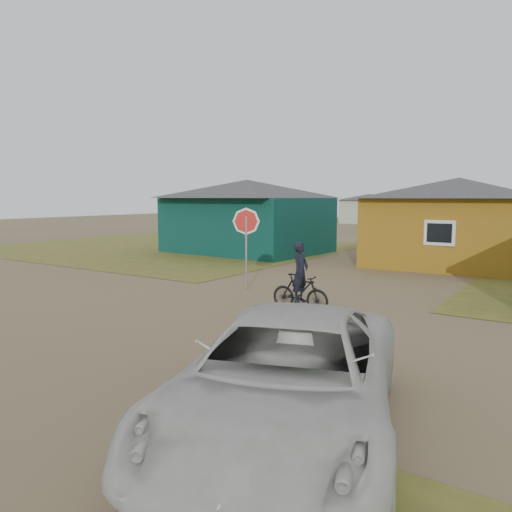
# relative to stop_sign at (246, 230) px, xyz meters

# --- Properties ---
(ground) EXTENTS (120.00, 120.00, 0.00)m
(ground) POSITION_rel_stop_sign_xyz_m (1.89, -4.00, -1.97)
(ground) COLOR brown
(grass_nw) EXTENTS (20.00, 18.00, 0.00)m
(grass_nw) POSITION_rel_stop_sign_xyz_m (-12.11, 9.00, -1.97)
(grass_nw) COLOR olive
(grass_nw) RESTS_ON ground
(house_teal) EXTENTS (8.93, 7.08, 4.00)m
(house_teal) POSITION_rel_stop_sign_xyz_m (-6.61, 9.50, 0.08)
(house_teal) COLOR #08312B
(house_teal) RESTS_ON ground
(house_yellow) EXTENTS (7.72, 6.76, 3.90)m
(house_yellow) POSITION_rel_stop_sign_xyz_m (4.39, 9.99, 0.03)
(house_yellow) COLOR #8E6315
(house_yellow) RESTS_ON ground
(house_pale_west) EXTENTS (7.04, 6.15, 3.60)m
(house_pale_west) POSITION_rel_stop_sign_xyz_m (-4.11, 30.00, -0.12)
(house_pale_west) COLOR #A9B299
(house_pale_west) RESTS_ON ground
(house_pale_north) EXTENTS (6.28, 5.81, 3.40)m
(house_pale_north) POSITION_rel_stop_sign_xyz_m (-12.11, 42.00, -0.22)
(house_pale_north) COLOR #A9B299
(house_pale_north) RESTS_ON ground
(stop_sign) EXTENTS (0.88, 0.18, 2.71)m
(stop_sign) POSITION_rel_stop_sign_xyz_m (0.00, 0.00, 0.00)
(stop_sign) COLOR gray
(stop_sign) RESTS_ON ground
(cyclist) EXTENTS (1.68, 0.61, 1.88)m
(cyclist) POSITION_rel_stop_sign_xyz_m (2.94, -1.66, -1.29)
(cyclist) COLOR black
(cyclist) RESTS_ON ground
(vehicle) EXTENTS (4.29, 6.18, 1.57)m
(vehicle) POSITION_rel_stop_sign_xyz_m (6.27, -8.02, -1.19)
(vehicle) COLOR beige
(vehicle) RESTS_ON ground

